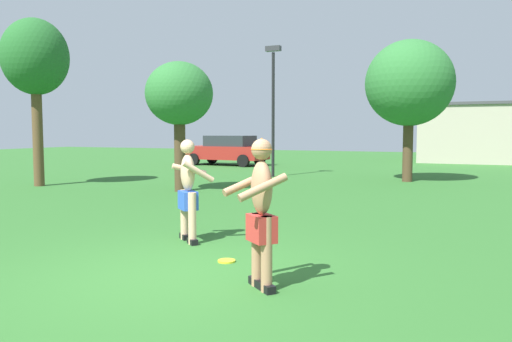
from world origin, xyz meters
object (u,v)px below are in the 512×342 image
object	(u,v)px
tree_right_field	(179,95)
lamp_post	(273,96)
player_with_cap	(261,206)
player_in_blue	(188,188)
car_red_near_post	(228,150)
tree_behind_players	(409,84)
tree_near_building	(35,59)
frisbee	(227,261)

from	to	relation	value
tree_right_field	lamp_post	bearing A→B (deg)	81.75
player_with_cap	player_in_blue	bearing A→B (deg)	138.37
player_with_cap	car_red_near_post	bearing A→B (deg)	117.41
player_in_blue	tree_behind_players	world-z (taller)	tree_behind_players
car_red_near_post	tree_behind_players	size ratio (longest dim) A/B	0.88
tree_near_building	tree_right_field	bearing A→B (deg)	6.21
player_in_blue	tree_near_building	world-z (taller)	tree_near_building
player_with_cap	player_in_blue	size ratio (longest dim) A/B	1.04
tree_behind_players	tree_near_building	xyz separation A→B (m)	(-11.07, -6.32, 0.66)
tree_behind_players	car_red_near_post	bearing A→B (deg)	151.66
car_red_near_post	lamp_post	distance (m)	7.58
player_in_blue	tree_behind_players	distance (m)	12.15
car_red_near_post	lamp_post	size ratio (longest dim) A/B	0.86
player_with_cap	tree_behind_players	size ratio (longest dim) A/B	0.34
car_red_near_post	tree_behind_players	bearing A→B (deg)	-28.34
lamp_post	tree_right_field	distance (m)	5.70
car_red_near_post	tree_right_field	size ratio (longest dim) A/B	1.14
car_red_near_post	lamp_post	bearing A→B (deg)	-49.13
frisbee	player_with_cap	bearing A→B (deg)	-45.38
player_in_blue	frisbee	bearing A→B (deg)	-38.35
player_with_cap	tree_behind_players	distance (m)	13.72
tree_near_building	frisbee	bearing A→B (deg)	-31.87
frisbee	car_red_near_post	distance (m)	19.98
tree_right_field	tree_behind_players	world-z (taller)	tree_behind_players
car_red_near_post	tree_near_building	bearing A→B (deg)	-95.95
tree_near_building	car_red_near_post	bearing A→B (deg)	84.05
player_in_blue	car_red_near_post	bearing A→B (deg)	114.40
tree_behind_players	tree_near_building	bearing A→B (deg)	-150.30
tree_right_field	player_with_cap	bearing A→B (deg)	-52.82
tree_right_field	tree_near_building	bearing A→B (deg)	-173.79
player_with_cap	tree_right_field	bearing A→B (deg)	127.18
car_red_near_post	tree_near_building	world-z (taller)	tree_near_building
frisbee	tree_near_building	size ratio (longest dim) A/B	0.05
player_with_cap	tree_near_building	xyz separation A→B (m)	(-10.97, 7.17, 3.20)
player_with_cap	car_red_near_post	size ratio (longest dim) A/B	0.39
player_in_blue	tree_right_field	bearing A→B (deg)	122.85
frisbee	lamp_post	bearing A→B (deg)	108.41
frisbee	tree_near_building	bearing A→B (deg)	148.13
tree_right_field	car_red_near_post	bearing A→B (deg)	109.36
player_with_cap	tree_right_field	world-z (taller)	tree_right_field
player_with_cap	frisbee	world-z (taller)	player_with_cap
player_with_cap	lamp_post	distance (m)	14.46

